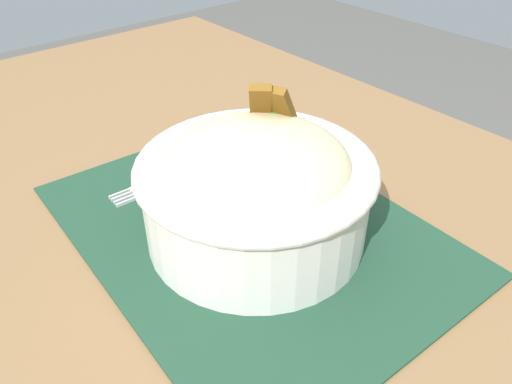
% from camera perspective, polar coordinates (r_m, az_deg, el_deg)
% --- Properties ---
extents(table, '(1.22, 0.78, 0.77)m').
position_cam_1_polar(table, '(0.56, -4.02, -10.79)').
color(table, olive).
rests_on(table, ground_plane).
extents(placemat, '(0.41, 0.31, 0.00)m').
position_cam_1_polar(placemat, '(0.50, -0.90, -4.07)').
color(placemat, '#1E422D').
rests_on(placemat, table).
extents(bowl, '(0.23, 0.23, 0.14)m').
position_cam_1_polar(bowl, '(0.46, 0.01, 0.77)').
color(bowl, silver).
rests_on(bowl, placemat).
extents(fork, '(0.02, 0.13, 0.00)m').
position_cam_1_polar(fork, '(0.57, -10.54, 1.06)').
color(fork, '#B7B7B7').
rests_on(fork, placemat).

